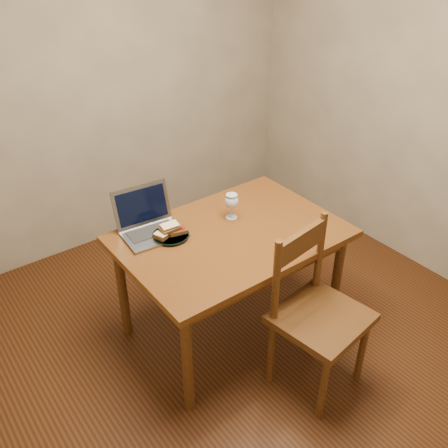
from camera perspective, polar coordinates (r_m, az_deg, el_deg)
floor at (r=3.36m, az=1.92°, el=-12.55°), size 3.20×3.20×0.02m
back_wall at (r=3.91m, az=-13.17°, el=15.79°), size 3.20×0.02×2.60m
right_wall at (r=3.78m, az=22.35°, el=13.68°), size 0.02×3.20×2.60m
table at (r=2.99m, az=0.81°, el=-2.46°), size 1.30×0.90×0.74m
chair at (r=2.77m, az=10.73°, el=-9.31°), size 0.53×0.51×0.50m
plate at (r=2.93m, az=-6.10°, el=-1.33°), size 0.22×0.22×0.02m
sandwich_cheese at (r=2.90m, az=-6.84°, el=-1.02°), size 0.14×0.11×0.04m
sandwich_tomato at (r=2.92m, az=-5.33°, el=-0.72°), size 0.12×0.09×0.03m
sandwich_top at (r=2.90m, az=-6.21°, el=-0.42°), size 0.12×0.07×0.04m
milk_glass at (r=3.05m, az=0.87°, el=2.05°), size 0.09×0.09×0.17m
laptop at (r=2.97m, az=-8.65°, el=0.39°), size 0.37×0.35×0.25m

